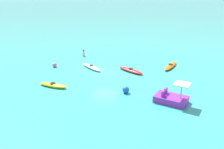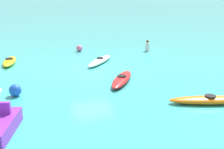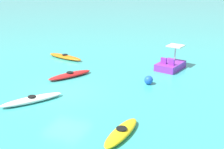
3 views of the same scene
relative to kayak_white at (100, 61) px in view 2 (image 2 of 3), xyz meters
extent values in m
plane|color=#38ADA8|center=(-1.83, 1.00, -0.16)|extent=(600.00, 600.00, 0.00)
ellipsoid|color=white|center=(0.00, 0.00, 0.00)|extent=(3.14, 2.59, 0.32)
cylinder|color=black|center=(0.00, 0.00, 0.18)|extent=(0.60, 0.60, 0.05)
ellipsoid|color=red|center=(-4.39, -0.06, 0.00)|extent=(3.14, 2.29, 0.32)
cylinder|color=black|center=(-4.39, -0.06, 0.18)|extent=(0.64, 0.64, 0.05)
ellipsoid|color=yellow|center=(1.51, 5.72, 0.00)|extent=(2.85, 1.08, 0.32)
cylinder|color=black|center=(1.51, 5.72, 0.18)|extent=(0.53, 0.53, 0.05)
ellipsoid|color=orange|center=(-8.38, -2.74, 0.00)|extent=(1.62, 3.61, 0.32)
cylinder|color=black|center=(-8.38, -2.74, 0.18)|extent=(0.58, 0.58, 0.05)
cube|color=purple|center=(-8.25, 5.61, 0.56)|extent=(0.27, 0.47, 0.44)
sphere|color=blue|center=(-5.01, 5.30, 0.12)|extent=(0.57, 0.57, 0.57)
sphere|color=pink|center=(4.13, 0.60, 0.08)|extent=(0.48, 0.48, 0.48)
cylinder|color=silver|center=(2.71, -4.52, 0.16)|extent=(0.36, 0.36, 0.65)
sphere|color=brown|center=(2.71, -4.52, 0.61)|extent=(0.22, 0.22, 0.22)
camera|label=1|loc=(-8.57, 22.61, 7.92)|focal=37.09mm
camera|label=2|loc=(-18.94, 4.80, 4.68)|focal=48.82mm
camera|label=3|loc=(11.70, 9.16, 6.35)|focal=45.36mm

